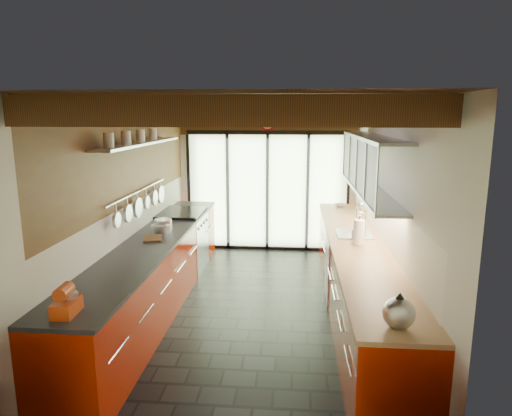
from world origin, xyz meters
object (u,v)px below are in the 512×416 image
(stand_mixer, at_px, (67,302))
(kettle, at_px, (399,311))
(soap_bottle, at_px, (356,232))
(bowl, at_px, (340,205))
(paper_towel, at_px, (359,233))

(stand_mixer, distance_m, kettle, 2.54)
(stand_mixer, xyz_separation_m, soap_bottle, (2.54, 2.39, -0.01))
(kettle, xyz_separation_m, bowl, (0.00, 4.50, -0.10))
(stand_mixer, xyz_separation_m, bowl, (2.54, 4.49, -0.08))
(stand_mixer, height_order, soap_bottle, stand_mixer)
(soap_bottle, height_order, bowl, soap_bottle)
(soap_bottle, bearing_deg, bowl, 90.00)
(soap_bottle, bearing_deg, kettle, -90.00)
(paper_towel, bearing_deg, soap_bottle, 90.00)
(paper_towel, xyz_separation_m, bowl, (-0.00, 2.33, -0.13))
(stand_mixer, xyz_separation_m, paper_towel, (2.54, 2.16, 0.05))
(kettle, distance_m, soap_bottle, 2.40)
(stand_mixer, bearing_deg, soap_bottle, 43.25)
(stand_mixer, distance_m, paper_towel, 3.33)
(paper_towel, height_order, bowl, paper_towel)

